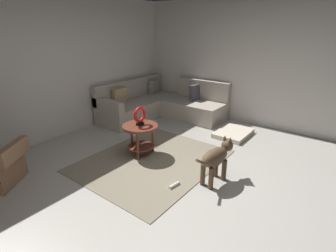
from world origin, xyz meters
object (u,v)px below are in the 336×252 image
object	(u,v)px
sectional_couch	(160,105)
torus_sculpture	(140,115)
side_table	(140,132)
dog	(216,158)
dog_toy_rope	(174,185)
dog_bed_mat	(233,133)

from	to	relation	value
sectional_couch	torus_sculpture	world-z (taller)	sectional_couch
side_table	dog	world-z (taller)	dog
dog	dog_toy_rope	size ratio (longest dim) A/B	4.55
dog_bed_mat	sectional_couch	bearing A→B (deg)	89.64
sectional_couch	dog_toy_rope	xyz separation A→B (m)	(-2.23, -2.05, -0.27)
sectional_couch	dog_toy_rope	size ratio (longest dim) A/B	12.10
sectional_couch	side_table	bearing A→B (deg)	-150.49
side_table	torus_sculpture	size ratio (longest dim) A/B	1.84
side_table	dog_toy_rope	world-z (taller)	side_table
sectional_couch	torus_sculpture	bearing A→B (deg)	-150.49
side_table	dog	size ratio (longest dim) A/B	0.71
torus_sculpture	dog_bed_mat	world-z (taller)	torus_sculpture
dog	dog_bed_mat	bearing A→B (deg)	113.48
side_table	torus_sculpture	distance (m)	0.29
torus_sculpture	dog	xyz separation A→B (m)	(0.02, -1.42, -0.33)
side_table	dog_bed_mat	xyz separation A→B (m)	(1.76, -0.93, -0.37)
torus_sculpture	dog_toy_rope	distance (m)	1.33
torus_sculpture	dog_toy_rope	size ratio (longest dim) A/B	1.75
torus_sculpture	dog_toy_rope	xyz separation A→B (m)	(-0.46, -1.04, -0.69)
side_table	dog_bed_mat	size ratio (longest dim) A/B	0.75
side_table	sectional_couch	bearing A→B (deg)	29.51
dog_bed_mat	dog_toy_rope	xyz separation A→B (m)	(-2.22, -0.11, -0.02)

